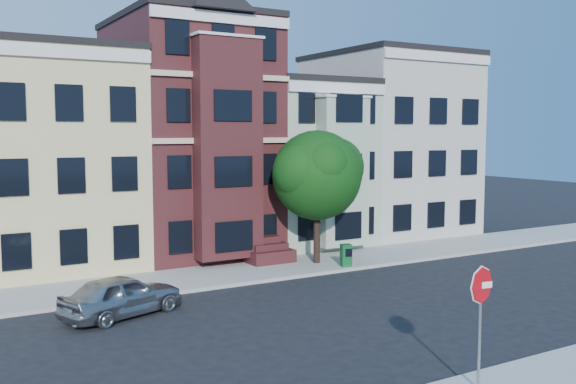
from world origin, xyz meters
TOP-DOWN VIEW (x-y plane):
  - ground at (0.00, 0.00)m, footprint 120.00×120.00m
  - far_sidewalk at (0.00, 8.00)m, footprint 60.00×4.00m
  - house_yellow at (-7.00, 14.50)m, footprint 7.00×9.00m
  - house_brown at (0.00, 14.50)m, footprint 7.00×9.00m
  - house_green at (6.50, 14.50)m, footprint 6.00×9.00m
  - house_cream at (13.50, 14.50)m, footprint 8.00×9.00m
  - street_tree at (3.84, 7.85)m, footprint 7.21×7.21m
  - parked_car at (-6.63, 4.17)m, footprint 4.71×3.09m
  - newspaper_box at (4.57, 6.47)m, footprint 0.56×0.52m
  - stop_sign at (-1.04, -6.87)m, footprint 0.95×0.29m

SIDE VIEW (x-z plane):
  - ground at x=0.00m, z-range 0.00..0.00m
  - far_sidewalk at x=0.00m, z-range 0.00..0.15m
  - newspaper_box at x=4.57m, z-range 0.15..1.19m
  - parked_car at x=-6.63m, z-range 0.00..1.49m
  - stop_sign at x=-1.04m, z-range 0.15..3.59m
  - street_tree at x=3.84m, z-range 0.15..7.98m
  - house_green at x=6.50m, z-range 0.00..9.00m
  - house_yellow at x=-7.00m, z-range 0.00..10.00m
  - house_cream at x=13.50m, z-range 0.00..11.00m
  - house_brown at x=0.00m, z-range 0.00..12.00m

